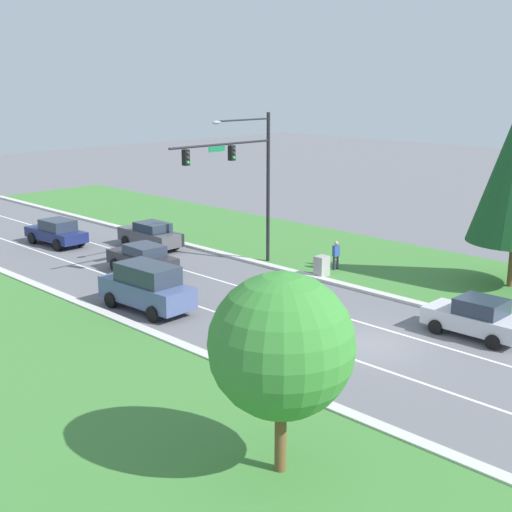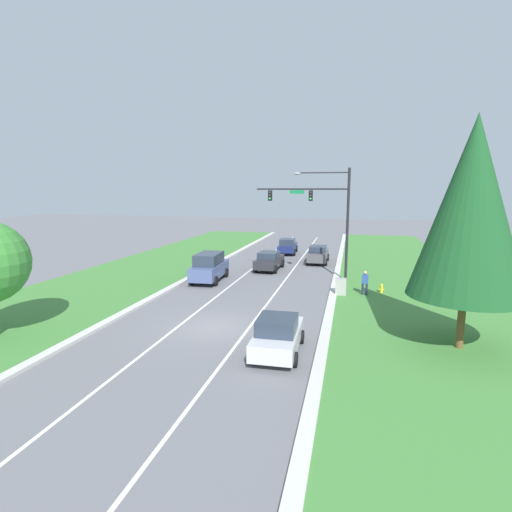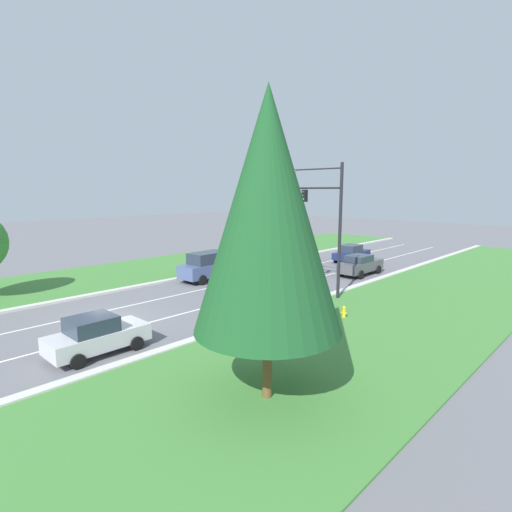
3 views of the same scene
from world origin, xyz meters
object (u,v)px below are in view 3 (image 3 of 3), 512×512
object	(u,v)px
charcoal_sedan	(289,266)
conifer_near_right_tree	(268,212)
navy_sedan	(351,253)
pedestrian	(318,301)
traffic_signal_mast	(315,210)
utility_cabinet	(293,303)
silver_sedan	(96,335)
graphite_sedan	(360,265)
slate_blue_suv	(209,266)
fire_hydrant	(344,312)

from	to	relation	value
charcoal_sedan	conifer_near_right_tree	size ratio (longest dim) A/B	0.46
navy_sedan	pedestrian	world-z (taller)	pedestrian
traffic_signal_mast	charcoal_sedan	size ratio (longest dim) A/B	1.86
traffic_signal_mast	utility_cabinet	xyz separation A→B (m)	(1.68, -4.26, -5.04)
silver_sedan	graphite_sedan	bearing A→B (deg)	89.26
graphite_sedan	conifer_near_right_tree	xyz separation A→B (m)	(7.85, -19.85, 5.35)
navy_sedan	utility_cabinet	world-z (taller)	navy_sedan
graphite_sedan	navy_sedan	bearing A→B (deg)	127.11
charcoal_sedan	slate_blue_suv	bearing A→B (deg)	-121.86
pedestrian	fire_hydrant	bearing A→B (deg)	-134.27
navy_sedan	fire_hydrant	distance (m)	18.03
navy_sedan	fire_hydrant	bearing A→B (deg)	-63.72
conifer_near_right_tree	fire_hydrant	bearing A→B (deg)	106.48
pedestrian	conifer_near_right_tree	distance (m)	10.54
traffic_signal_mast	pedestrian	size ratio (longest dim) A/B	5.06
charcoal_sedan	pedestrian	size ratio (longest dim) A/B	2.73
traffic_signal_mast	pedestrian	distance (m)	6.94
slate_blue_suv	utility_cabinet	bearing A→B (deg)	-14.65
navy_sedan	conifer_near_right_tree	bearing A→B (deg)	-68.23
silver_sedan	conifer_near_right_tree	xyz separation A→B (m)	(7.70, 2.28, 5.39)
graphite_sedan	fire_hydrant	size ratio (longest dim) A/B	6.65
conifer_near_right_tree	slate_blue_suv	bearing A→B (deg)	146.71
traffic_signal_mast	silver_sedan	distance (m)	15.34
traffic_signal_mast	slate_blue_suv	distance (m)	9.69
utility_cabinet	conifer_near_right_tree	size ratio (longest dim) A/B	0.12
silver_sedan	pedestrian	xyz separation A→B (m)	(3.89, 10.56, 0.12)
traffic_signal_mast	fire_hydrant	world-z (taller)	traffic_signal_mast
slate_blue_suv	utility_cabinet	distance (m)	10.18
slate_blue_suv	utility_cabinet	size ratio (longest dim) A/B	4.29
fire_hydrant	silver_sedan	bearing A→B (deg)	-113.76
graphite_sedan	navy_sedan	size ratio (longest dim) A/B	0.99
pedestrian	conifer_near_right_tree	world-z (taller)	conifer_near_right_tree
charcoal_sedan	graphite_sedan	distance (m)	5.92
charcoal_sedan	utility_cabinet	distance (m)	9.73
graphite_sedan	silver_sedan	world-z (taller)	graphite_sedan
traffic_signal_mast	navy_sedan	bearing A→B (deg)	110.06
traffic_signal_mast	charcoal_sedan	world-z (taller)	traffic_signal_mast
navy_sedan	fire_hydrant	world-z (taller)	navy_sedan
traffic_signal_mast	conifer_near_right_tree	size ratio (longest dim) A/B	0.85
silver_sedan	pedestrian	size ratio (longest dim) A/B	2.45
charcoal_sedan	navy_sedan	distance (m)	9.41
slate_blue_suv	navy_sedan	bearing A→B (deg)	72.74
charcoal_sedan	conifer_near_right_tree	bearing A→B (deg)	-50.46
utility_cabinet	pedestrian	distance (m)	1.60
fire_hydrant	navy_sedan	bearing A→B (deg)	119.58
silver_sedan	utility_cabinet	xyz separation A→B (m)	(2.35, 10.29, -0.24)
pedestrian	silver_sedan	bearing A→B (deg)	79.53
charcoal_sedan	pedestrian	xyz separation A→B (m)	(7.89, -7.08, 0.10)
navy_sedan	pedestrian	xyz separation A→B (m)	(7.78, -16.49, 0.09)
traffic_signal_mast	conifer_near_right_tree	bearing A→B (deg)	-60.22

